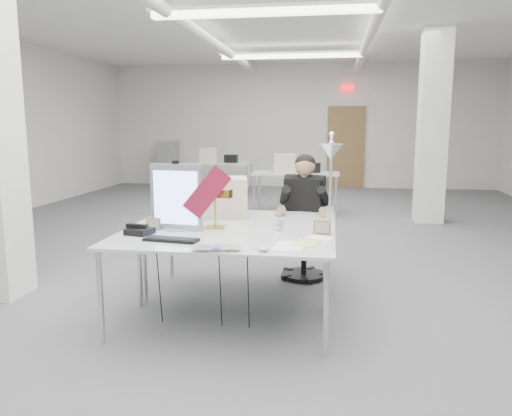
{
  "coord_description": "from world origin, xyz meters",
  "views": [
    {
      "loc": [
        0.86,
        -6.26,
        1.65
      ],
      "look_at": [
        0.21,
        -2.0,
        0.92
      ],
      "focal_mm": 35.0,
      "sensor_mm": 36.0,
      "label": 1
    }
  ],
  "objects_px": {
    "architect_lamp": "(331,171)",
    "beige_monitor": "(226,197)",
    "desk_main": "(220,240)",
    "seated_person": "(305,196)",
    "desk_phone": "(140,231)",
    "laptop": "(216,250)",
    "monitor": "(176,197)",
    "office_chair": "(304,225)",
    "bankers_lamp": "(215,209)"
  },
  "relations": [
    {
      "from": "architect_lamp",
      "to": "beige_monitor",
      "type": "bearing_deg",
      "value": 170.05
    },
    {
      "from": "desk_main",
      "to": "architect_lamp",
      "type": "distance_m",
      "value": 1.2
    },
    {
      "from": "desk_main",
      "to": "seated_person",
      "type": "bearing_deg",
      "value": 67.86
    },
    {
      "from": "desk_phone",
      "to": "beige_monitor",
      "type": "xyz_separation_m",
      "value": [
        0.54,
        0.88,
        0.17
      ]
    },
    {
      "from": "desk_main",
      "to": "beige_monitor",
      "type": "height_order",
      "value": "beige_monitor"
    },
    {
      "from": "desk_main",
      "to": "laptop",
      "type": "height_order",
      "value": "laptop"
    },
    {
      "from": "desk_phone",
      "to": "architect_lamp",
      "type": "bearing_deg",
      "value": 36.02
    },
    {
      "from": "monitor",
      "to": "laptop",
      "type": "distance_m",
      "value": 0.89
    },
    {
      "from": "desk_main",
      "to": "desk_phone",
      "type": "xyz_separation_m",
      "value": [
        -0.69,
        0.06,
        0.04
      ]
    },
    {
      "from": "office_chair",
      "to": "bankers_lamp",
      "type": "height_order",
      "value": "office_chair"
    },
    {
      "from": "laptop",
      "to": "bankers_lamp",
      "type": "relative_size",
      "value": 1.07
    },
    {
      "from": "monitor",
      "to": "architect_lamp",
      "type": "bearing_deg",
      "value": 24.44
    },
    {
      "from": "seated_person",
      "to": "architect_lamp",
      "type": "height_order",
      "value": "architect_lamp"
    },
    {
      "from": "office_chair",
      "to": "architect_lamp",
      "type": "bearing_deg",
      "value": -59.66
    },
    {
      "from": "beige_monitor",
      "to": "desk_phone",
      "type": "bearing_deg",
      "value": -133.23
    },
    {
      "from": "bankers_lamp",
      "to": "beige_monitor",
      "type": "relative_size",
      "value": 0.82
    },
    {
      "from": "office_chair",
      "to": "desk_phone",
      "type": "relative_size",
      "value": 5.91
    },
    {
      "from": "bankers_lamp",
      "to": "beige_monitor",
      "type": "height_order",
      "value": "beige_monitor"
    },
    {
      "from": "monitor",
      "to": "bankers_lamp",
      "type": "height_order",
      "value": "monitor"
    },
    {
      "from": "laptop",
      "to": "architect_lamp",
      "type": "relative_size",
      "value": 0.37
    },
    {
      "from": "seated_person",
      "to": "desk_phone",
      "type": "height_order",
      "value": "seated_person"
    },
    {
      "from": "office_chair",
      "to": "bankers_lamp",
      "type": "xyz_separation_m",
      "value": [
        -0.71,
        -1.09,
        0.34
      ]
    },
    {
      "from": "laptop",
      "to": "desk_phone",
      "type": "xyz_separation_m",
      "value": [
        -0.75,
        0.47,
        0.01
      ]
    },
    {
      "from": "office_chair",
      "to": "bankers_lamp",
      "type": "relative_size",
      "value": 3.51
    },
    {
      "from": "monitor",
      "to": "desk_phone",
      "type": "height_order",
      "value": "monitor"
    },
    {
      "from": "beige_monitor",
      "to": "seated_person",
      "type": "bearing_deg",
      "value": 21.65
    },
    {
      "from": "desk_phone",
      "to": "architect_lamp",
      "type": "xyz_separation_m",
      "value": [
        1.54,
        0.63,
        0.46
      ]
    },
    {
      "from": "architect_lamp",
      "to": "desk_phone",
      "type": "bearing_deg",
      "value": -153.6
    },
    {
      "from": "laptop",
      "to": "architect_lamp",
      "type": "distance_m",
      "value": 1.44
    },
    {
      "from": "bankers_lamp",
      "to": "desk_main",
      "type": "bearing_deg",
      "value": -62.08
    },
    {
      "from": "laptop",
      "to": "office_chair",
      "type": "bearing_deg",
      "value": 61.61
    },
    {
      "from": "bankers_lamp",
      "to": "desk_phone",
      "type": "distance_m",
      "value": 0.67
    },
    {
      "from": "beige_monitor",
      "to": "office_chair",
      "type": "bearing_deg",
      "value": 24.26
    },
    {
      "from": "seated_person",
      "to": "desk_phone",
      "type": "distance_m",
      "value": 1.88
    },
    {
      "from": "office_chair",
      "to": "bankers_lamp",
      "type": "bearing_deg",
      "value": -111.5
    },
    {
      "from": "desk_main",
      "to": "office_chair",
      "type": "height_order",
      "value": "office_chair"
    },
    {
      "from": "monitor",
      "to": "architect_lamp",
      "type": "relative_size",
      "value": 0.59
    },
    {
      "from": "laptop",
      "to": "architect_lamp",
      "type": "bearing_deg",
      "value": 41.5
    },
    {
      "from": "office_chair",
      "to": "monitor",
      "type": "distance_m",
      "value": 1.65
    },
    {
      "from": "monitor",
      "to": "laptop",
      "type": "bearing_deg",
      "value": -47.51
    },
    {
      "from": "desk_main",
      "to": "architect_lamp",
      "type": "xyz_separation_m",
      "value": [
        0.85,
        0.69,
        0.49
      ]
    },
    {
      "from": "monitor",
      "to": "architect_lamp",
      "type": "height_order",
      "value": "architect_lamp"
    },
    {
      "from": "desk_phone",
      "to": "bankers_lamp",
      "type": "bearing_deg",
      "value": 44.33
    },
    {
      "from": "desk_main",
      "to": "laptop",
      "type": "bearing_deg",
      "value": -81.53
    },
    {
      "from": "bankers_lamp",
      "to": "monitor",
      "type": "bearing_deg",
      "value": -148.92
    },
    {
      "from": "monitor",
      "to": "beige_monitor",
      "type": "distance_m",
      "value": 0.74
    },
    {
      "from": "desk_main",
      "to": "monitor",
      "type": "xyz_separation_m",
      "value": [
        -0.44,
        0.27,
        0.29
      ]
    },
    {
      "from": "bankers_lamp",
      "to": "desk_phone",
      "type": "bearing_deg",
      "value": -139.94
    },
    {
      "from": "office_chair",
      "to": "laptop",
      "type": "height_order",
      "value": "office_chair"
    },
    {
      "from": "office_chair",
      "to": "laptop",
      "type": "xyz_separation_m",
      "value": [
        -0.52,
        -1.9,
        0.19
      ]
    }
  ]
}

